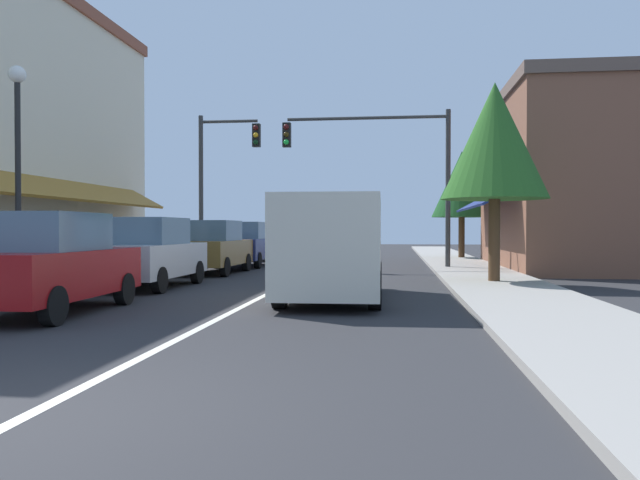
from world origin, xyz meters
The scene contains 16 objects.
ground_plane centered at (0.00, 18.00, 0.00)m, with size 80.00×80.00×0.00m, color #28282B.
sidewalk_left centered at (-5.50, 18.00, 0.06)m, with size 2.60×56.00×0.12m, color gray.
sidewalk_right centered at (5.50, 18.00, 0.06)m, with size 2.60×56.00×0.12m, color gray.
lane_center_stripe centered at (0.00, 18.00, 0.00)m, with size 0.14×52.00×0.01m, color silver.
storefront_right_block centered at (9.50, 20.00, 3.27)m, with size 6.72×10.20×6.53m.
parked_car_nearest_left centered at (-3.12, 5.87, 0.88)m, with size 1.88×4.15×1.77m.
parked_car_second_left centered at (-3.27, 10.72, 0.88)m, with size 1.80×4.11×1.77m.
parked_car_third_left centered at (-3.14, 15.85, 0.88)m, with size 1.82×4.12×1.77m.
parked_car_far_left centered at (-3.04, 20.02, 0.88)m, with size 1.80×4.11×1.77m.
parked_car_distant_left centered at (-3.06, 25.28, 0.88)m, with size 1.85×4.14×1.77m.
van_in_lane centered at (1.61, 8.65, 1.15)m, with size 2.08×5.22×2.12m.
traffic_signal_mast_arm centered at (2.66, 18.72, 4.05)m, with size 6.15×0.50×5.83m.
traffic_signal_left_corner centered at (-4.03, 19.75, 3.89)m, with size 2.54×0.50×6.00m.
street_lamp_left_near centered at (-5.00, 7.94, 3.30)m, with size 0.36×0.36×4.92m.
tree_right_near centered at (5.49, 12.51, 3.78)m, with size 2.79×2.79×5.34m.
tree_right_far centered at (6.10, 26.60, 3.65)m, with size 2.91×2.91×5.27m.
Camera 1 is at (2.89, -4.38, 1.48)m, focal length 35.13 mm.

